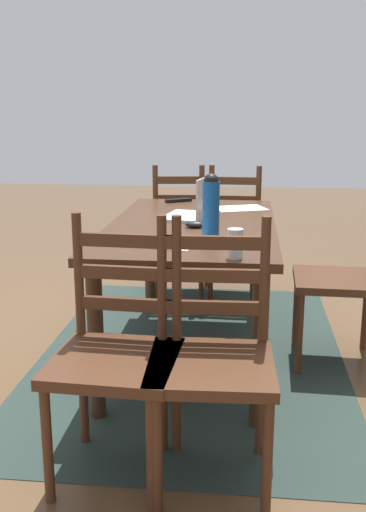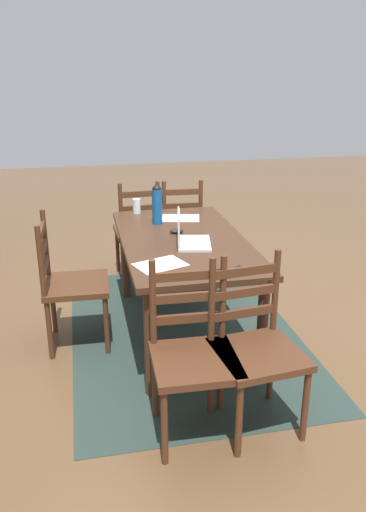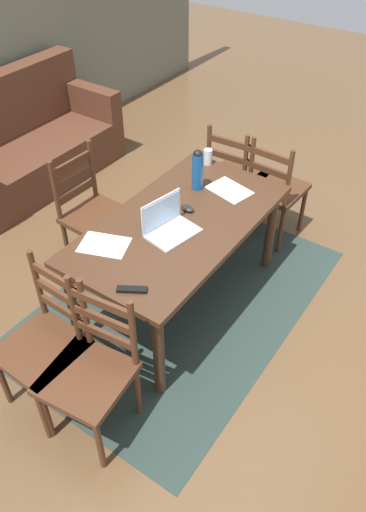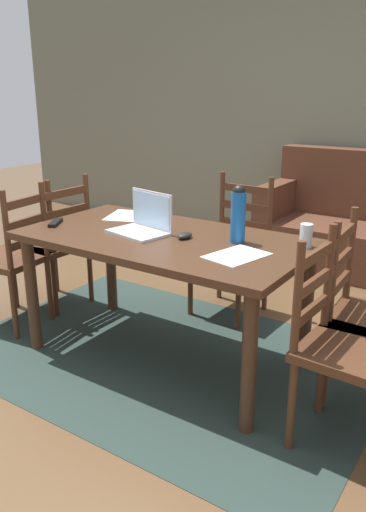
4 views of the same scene
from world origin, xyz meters
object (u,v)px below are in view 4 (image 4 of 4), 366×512
dining_table (164,252)px  laptop (144,222)px  chair_left_near (14,257)px  drinking_glass (306,236)px  chair_left_far (54,245)px  tv_remote (55,223)px  computer_mouse (185,236)px  water_bottle (238,213)px  chair_right_near (347,347)px  chair_far_head (232,248)px

dining_table → laptop: size_ratio=4.45×
chair_left_near → laptop: 1.02m
drinking_glass → chair_left_far: bearing=-177.8°
chair_left_near → tv_remote: bearing=1.9°
computer_mouse → laptop: bearing=-169.3°
chair_left_far → water_bottle: bearing=-2.0°
chair_right_near → tv_remote: chair_right_near is taller
chair_left_near → chair_left_far: (0.00, 0.34, 0.00)m
chair_far_head → computer_mouse: bearing=-81.0°
laptop → water_bottle: water_bottle is taller
dining_table → drinking_glass: size_ratio=13.14×
chair_left_near → chair_far_head: size_ratio=1.00×
dining_table → chair_far_head: (0.00, 0.80, -0.18)m
chair_far_head → water_bottle: (0.39, -0.68, 0.44)m
chair_far_head → chair_right_near: (1.08, -0.97, 0.00)m
chair_right_near → chair_left_far: size_ratio=1.00×
chair_left_far → water_bottle: 1.54m
chair_left_far → laptop: bearing=-10.3°
chair_left_far → tv_remote: size_ratio=5.59×
chair_right_near → chair_left_far: bearing=171.1°
chair_left_far → laptop: (0.95, -0.17, 0.34)m
drinking_glass → chair_left_near: bearing=-167.3°
chair_left_far → computer_mouse: bearing=-7.0°
laptop → tv_remote: size_ratio=2.10×
drinking_glass → tv_remote: 1.46m
laptop → tv_remote: bearing=-164.7°
computer_mouse → tv_remote: computer_mouse is taller
drinking_glass → tv_remote: drinking_glass is taller
chair_far_head → computer_mouse: (0.12, -0.78, 0.29)m
dining_table → tv_remote: tv_remote is taller
drinking_glass → dining_table: bearing=-161.7°
chair_left_near → chair_right_near: bearing=-0.1°
drinking_glass → tv_remote: bearing=-164.4°
chair_left_far → computer_mouse: chair_left_far is taller
laptop → drinking_glass: (0.85, 0.24, 0.00)m
dining_table → computer_mouse: computer_mouse is taller
chair_left_near → chair_right_near: (2.17, -0.00, 0.00)m
chair_far_head → drinking_glass: bearing=-38.1°
chair_far_head → chair_left_near: bearing=-138.3°
chair_far_head → tv_remote: 1.21m
dining_table → chair_left_near: bearing=-171.3°
chair_left_near → drinking_glass: (1.80, 0.40, 0.34)m
chair_left_near → dining_table: bearing=8.7°
chair_left_near → computer_mouse: chair_left_near is taller
laptop → dining_table: bearing=1.2°
chair_far_head → chair_left_far: (-1.08, -0.63, 0.00)m
computer_mouse → chair_left_far: bearing=178.1°
chair_right_near → water_bottle: bearing=157.3°
chair_right_near → chair_left_far: same height
laptop → computer_mouse: size_ratio=3.57×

